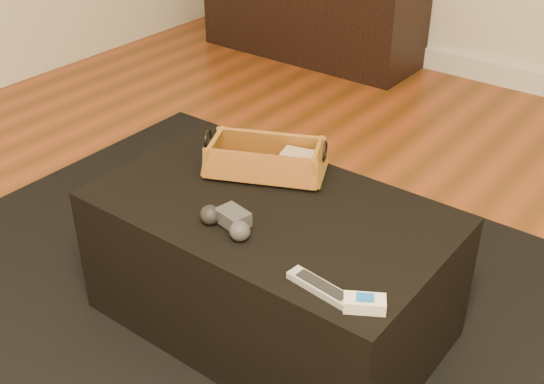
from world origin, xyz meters
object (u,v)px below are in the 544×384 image
Objects in this scene: wicker_basket at (266,161)px; cream_gadget at (365,303)px; game_controller at (228,221)px; silver_remote at (321,288)px; tv_remote at (259,168)px; media_cabinet at (312,12)px; ottoman at (271,265)px.

wicker_basket is 0.66m from cream_gadget.
game_controller is 1.61× the size of cream_gadget.
silver_remote is 0.11m from cream_gadget.
media_cabinet is at bearing 89.40° from tv_remote.
ottoman is 0.53m from cream_gadget.
wicker_basket is (-0.12, 0.14, 0.25)m from ottoman.
tv_remote reaches higher than ottoman.
game_controller reaches higher than silver_remote.
tv_remote is 0.30m from game_controller.
tv_remote is (-0.13, 0.12, 0.23)m from ottoman.
tv_remote is 1.78× the size of cream_gadget.
game_controller reaches higher than ottoman.
ottoman is at bearing 84.17° from game_controller.
media_cabinet reaches higher than cream_gadget.
media_cabinet is 2.86m from cream_gadget.
media_cabinet is at bearing 119.38° from game_controller.
cream_gadget is at bearing -61.51° from tv_remote.
wicker_basket is 3.75× the size of cream_gadget.
cream_gadget is at bearing -7.08° from game_controller.
game_controller is at bearing 172.92° from cream_gadget.
silver_remote is (1.60, -2.30, 0.18)m from media_cabinet.
tv_remote is at bearing -59.73° from media_cabinet.
wicker_basket is at bearing 140.78° from silver_remote.
silver_remote is at bearing -39.22° from wicker_basket.
cream_gadget is (0.45, -0.06, -0.01)m from game_controller.
cream_gadget is (1.71, -2.29, 0.19)m from media_cabinet.
game_controller is (0.11, -0.30, -0.01)m from wicker_basket.
wicker_basket is at bearing 132.06° from ottoman.
tv_remote is 0.65m from cream_gadget.
ottoman is 5.87× the size of game_controller.
cream_gadget reaches higher than tv_remote.
silver_remote is 1.77× the size of cream_gadget.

